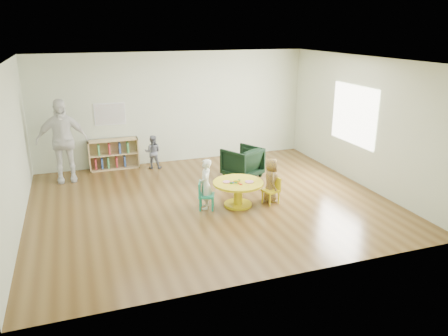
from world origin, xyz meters
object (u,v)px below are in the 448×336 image
bookshelf (113,154)px  child_right (271,180)px  child_left (206,184)px  adult_caretaker (62,141)px  activity_table (238,189)px  kid_chair_left (204,194)px  toddler (153,152)px  armchair (242,162)px  kid_chair_right (272,189)px

bookshelf → child_right: (2.78, -3.24, 0.09)m
child_left → adult_caretaker: adult_caretaker is taller
activity_table → adult_caretaker: adult_caretaker is taller
activity_table → child_left: bearing=171.9°
kid_chair_left → bookshelf: (-1.40, 3.17, 0.07)m
kid_chair_left → toddler: 2.90m
child_right → adult_caretaker: adult_caretaker is taller
armchair → child_left: bearing=20.3°
kid_chair_right → adult_caretaker: 4.82m
armchair → child_left: child_left is taller
adult_caretaker → toddler: bearing=5.5°
armchair → toddler: (-1.86, 1.33, 0.07)m
child_right → toddler: size_ratio=1.08×
armchair → bookshelf: bearing=-58.0°
activity_table → child_right: (0.70, -0.01, 0.11)m
activity_table → child_left: (-0.64, 0.09, 0.15)m
bookshelf → adult_caretaker: 1.39m
child_left → kid_chair_right: bearing=102.3°
kid_chair_right → kid_chair_left: bearing=67.7°
bookshelf → child_left: size_ratio=1.21×
bookshelf → armchair: 3.24m
child_right → toddler: 3.46m
activity_table → armchair: size_ratio=1.27×
activity_table → child_left: size_ratio=1.00×
armchair → child_left: size_ratio=0.79×
bookshelf → armchair: bookshelf is taller
activity_table → armchair: armchair is taller
child_left → activity_table: bearing=102.3°
armchair → child_right: 1.61m
armchair → child_right: bearing=61.8°
toddler → child_right: bearing=140.9°
bookshelf → adult_caretaker: size_ratio=0.63×
kid_chair_left → adult_caretaker: size_ratio=0.29×
kid_chair_right → toddler: (-1.84, 3.01, 0.13)m
toddler → adult_caretaker: bearing=25.8°
kid_chair_right → armchair: 1.69m
armchair → child_right: size_ratio=0.86×
activity_table → kid_chair_left: 0.68m
armchair → toddler: 2.29m
activity_table → toddler: toddler is taller
armchair → adult_caretaker: size_ratio=0.41×
kid_chair_left → armchair: (1.39, 1.53, 0.06)m
activity_table → armchair: bearing=65.7°
kid_chair_right → toddler: toddler is taller
kid_chair_left → child_right: (1.38, -0.07, 0.15)m
bookshelf → armchair: (2.80, -1.64, -0.01)m
child_right → activity_table: bearing=101.1°
activity_table → kid_chair_right: (0.70, -0.10, -0.05)m
activity_table → kid_chair_right: 0.71m
child_right → toddler: bearing=44.4°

